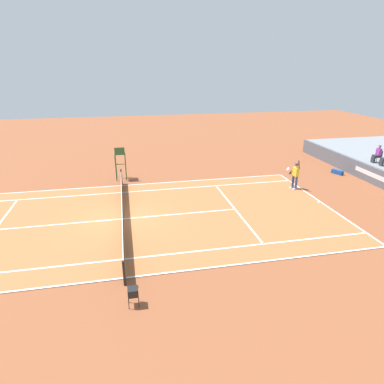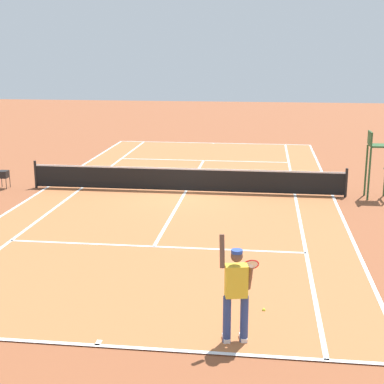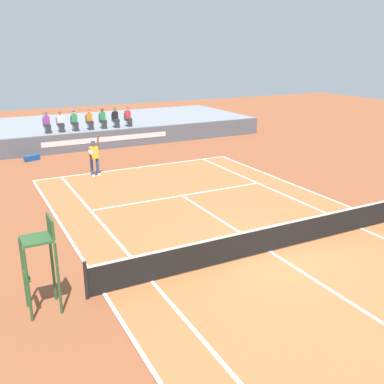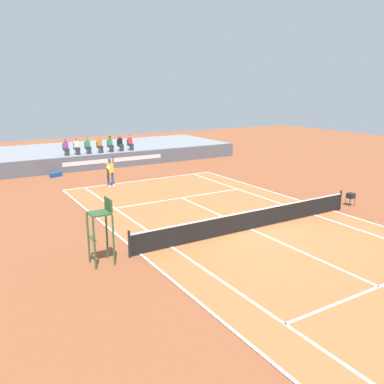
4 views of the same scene
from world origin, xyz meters
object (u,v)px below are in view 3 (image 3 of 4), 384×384
object	(u,v)px
spectator_seated_5	(116,118)
spectator_seated_6	(128,117)
spectator_seated_3	(90,120)
tennis_ball	(93,183)
equipment_bag	(32,158)
spectator_seated_4	(103,119)
umpire_chair	(41,253)
tennis_player	(94,157)
spectator_seated_0	(47,123)
spectator_seated_2	(75,121)
spectator_seated_1	(61,122)

from	to	relation	value
spectator_seated_5	spectator_seated_6	size ratio (longest dim) A/B	1.00
spectator_seated_3	tennis_ball	world-z (taller)	spectator_seated_3
spectator_seated_5	tennis_ball	distance (m)	9.37
spectator_seated_3	equipment_bag	distance (m)	4.85
spectator_seated_4	spectator_seated_6	distance (m)	1.76
spectator_seated_6	umpire_chair	bearing A→B (deg)	-115.70
tennis_ball	spectator_seated_6	bearing A→B (deg)	59.51
spectator_seated_3	umpire_chair	xyz separation A→B (m)	(-6.17, -18.33, -0.24)
spectator_seated_5	tennis_player	xyz separation A→B (m)	(-3.47, -6.93, -0.80)
spectator_seated_0	spectator_seated_3	distance (m)	2.71
spectator_seated_2	spectator_seated_4	xyz separation A→B (m)	(1.87, 0.00, 0.00)
spectator_seated_4	spectator_seated_1	bearing A→B (deg)	180.00
spectator_seated_2	equipment_bag	bearing A→B (deg)	-146.79
spectator_seated_3	spectator_seated_6	size ratio (longest dim) A/B	1.00
tennis_player	tennis_ball	size ratio (longest dim) A/B	30.63
spectator_seated_5	umpire_chair	bearing A→B (deg)	-113.39
spectator_seated_2	spectator_seated_5	bearing A→B (deg)	0.00
spectator_seated_0	spectator_seated_2	xyz separation A→B (m)	(1.73, 0.00, 0.00)
spectator_seated_3	spectator_seated_5	size ratio (longest dim) A/B	1.00
spectator_seated_0	equipment_bag	world-z (taller)	spectator_seated_0
tennis_player	equipment_bag	xyz separation A→B (m)	(-2.37, 4.90, -0.83)
spectator_seated_6	equipment_bag	xyz separation A→B (m)	(-6.74, -2.03, -1.64)
spectator_seated_6	umpire_chair	xyz separation A→B (m)	(-8.82, -18.33, -0.24)
tennis_ball	equipment_bag	bearing A→B (deg)	106.53
tennis_player	umpire_chair	size ratio (longest dim) A/B	0.85
spectator_seated_3	spectator_seated_5	distance (m)	1.76
spectator_seated_3	equipment_bag	bearing A→B (deg)	-153.54
spectator_seated_1	spectator_seated_3	distance (m)	1.87
tennis_ball	equipment_bag	distance (m)	6.53
equipment_bag	spectator_seated_3	bearing A→B (deg)	26.46
spectator_seated_3	tennis_ball	xyz separation A→B (m)	(-2.23, -8.29, -1.76)
spectator_seated_2	spectator_seated_1	bearing A→B (deg)	180.00
spectator_seated_3	tennis_player	distance (m)	7.18
spectator_seated_1	umpire_chair	xyz separation A→B (m)	(-4.30, -18.33, -0.24)
spectator_seated_4	spectator_seated_5	bearing A→B (deg)	0.00
spectator_seated_0	tennis_player	bearing A→B (deg)	-81.84
spectator_seated_2	spectator_seated_6	world-z (taller)	same
spectator_seated_5	equipment_bag	size ratio (longest dim) A/B	1.33
spectator_seated_5	tennis_ball	xyz separation A→B (m)	(-3.99, -8.29, -1.76)
spectator_seated_6	tennis_ball	distance (m)	9.78
spectator_seated_5	spectator_seated_4	bearing A→B (deg)	180.00
spectator_seated_2	spectator_seated_5	world-z (taller)	same
spectator_seated_2	spectator_seated_6	size ratio (longest dim) A/B	1.00
spectator_seated_0	spectator_seated_4	bearing A→B (deg)	0.00
tennis_player	tennis_ball	xyz separation A→B (m)	(-0.52, -1.36, -0.96)
spectator_seated_3	spectator_seated_5	xyz separation A→B (m)	(1.76, 0.00, 0.00)
spectator_seated_6	tennis_player	xyz separation A→B (m)	(-4.37, -6.93, -0.80)
spectator_seated_1	umpire_chair	world-z (taller)	spectator_seated_1
spectator_seated_1	tennis_player	xyz separation A→B (m)	(0.16, -6.93, -0.80)
spectator_seated_0	spectator_seated_2	distance (m)	1.73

